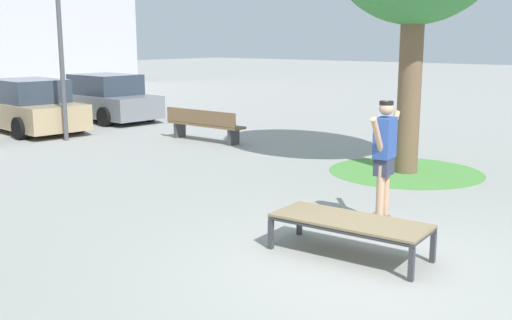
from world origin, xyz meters
The scene contains 8 objects.
ground_plane centered at (0.00, 0.00, 0.00)m, with size 120.00×120.00×0.00m, color #999993.
skate_box centered at (0.31, 0.34, 0.41)m, with size 0.94×1.96×0.46m.
skateboard centered at (1.59, 0.60, 0.08)m, with size 0.32×0.82×0.09m.
skater centered at (1.59, 0.60, 1.07)m, with size 1.00×0.33×1.69m.
grass_patch_near_right centered at (5.16, 2.03, 0.00)m, with size 3.04×3.04×0.01m, color #519342.
car_tan centered at (3.16, 12.85, 0.69)m, with size 2.14×4.31×1.50m.
car_grey centered at (6.06, 13.24, 0.69)m, with size 2.01×4.25×1.50m.
park_bench centered at (5.20, 7.77, 0.45)m, with size 0.51×2.41×0.83m.
Camera 1 is at (-5.82, -3.38, 2.60)m, focal length 42.62 mm.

